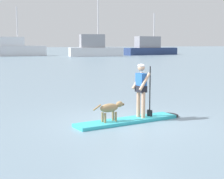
# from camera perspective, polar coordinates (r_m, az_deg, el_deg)

# --- Properties ---
(ground_plane) EXTENTS (400.00, 400.00, 0.00)m
(ground_plane) POSITION_cam_1_polar(r_m,az_deg,el_deg) (10.80, 2.44, -5.36)
(ground_plane) COLOR gray
(paddleboard) EXTENTS (3.71, 0.95, 0.10)m
(paddleboard) POSITION_cam_1_polar(r_m,az_deg,el_deg) (10.92, 3.44, -4.96)
(paddleboard) COLOR #33B2BF
(paddleboard) RESTS_ON ground_plane
(person_paddler) EXTENTS (0.62, 0.50, 1.68)m
(person_paddler) POSITION_cam_1_polar(r_m,az_deg,el_deg) (10.92, 4.81, 0.46)
(person_paddler) COLOR tan
(person_paddler) RESTS_ON paddleboard
(dog) EXTENTS (1.08, 0.27, 0.58)m
(dog) POSITION_cam_1_polar(r_m,az_deg,el_deg) (10.39, -0.24, -3.08)
(dog) COLOR #997A51
(dog) RESTS_ON paddleboard
(moored_boat_center) EXTENTS (11.61, 4.02, 9.11)m
(moored_boat_center) POSITION_cam_1_polar(r_m,az_deg,el_deg) (68.16, -15.68, 6.40)
(moored_boat_center) COLOR silver
(moored_boat_center) RESTS_ON ground_plane
(moored_boat_outer) EXTENTS (10.20, 5.56, 10.95)m
(moored_boat_outer) POSITION_cam_1_polar(r_m,az_deg,el_deg) (65.01, -2.86, 6.73)
(moored_boat_outer) COLOR silver
(moored_boat_outer) RESTS_ON ground_plane
(moored_boat_far_starboard) EXTENTS (12.31, 3.43, 8.57)m
(moored_boat_far_starboard) POSITION_cam_1_polar(r_m,az_deg,el_deg) (73.63, 6.20, 6.72)
(moored_boat_far_starboard) COLOR navy
(moored_boat_far_starboard) RESTS_ON ground_plane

